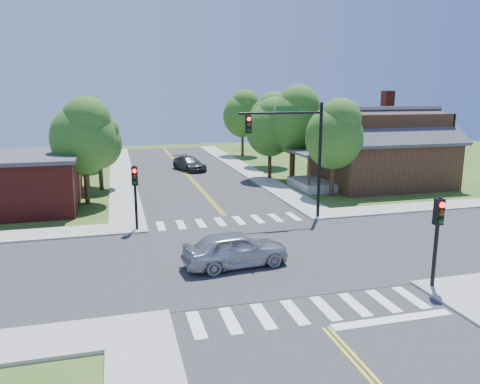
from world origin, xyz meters
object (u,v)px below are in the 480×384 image
object	(u,v)px
signal_pole_nw	(135,186)
house_ne	(380,146)
signal_mast_ne	(295,142)
signal_pole_se	(438,226)
car_silver	(235,250)
car_dgrey	(189,164)

from	to	relation	value
signal_pole_nw	house_ne	xyz separation A→B (m)	(20.71, 8.66, 0.67)
signal_mast_ne	signal_pole_se	size ratio (longest dim) A/B	1.89
signal_pole_se	signal_pole_nw	world-z (taller)	same
signal_pole_se	car_silver	size ratio (longest dim) A/B	0.77
signal_pole_se	car_silver	distance (m)	8.59
car_silver	car_dgrey	world-z (taller)	car_silver
signal_mast_ne	house_ne	world-z (taller)	signal_mast_ne
signal_pole_nw	car_silver	distance (m)	8.12
house_ne	car_silver	world-z (taller)	house_ne
signal_pole_se	house_ne	bearing A→B (deg)	64.42
car_dgrey	signal_pole_nw	bearing A→B (deg)	-125.13
signal_pole_nw	car_silver	world-z (taller)	signal_pole_nw
house_ne	signal_pole_se	bearing A→B (deg)	-115.58
signal_pole_nw	car_dgrey	size ratio (longest dim) A/B	0.74
signal_mast_ne	signal_pole_se	distance (m)	11.55
signal_mast_ne	house_ne	distance (m)	14.23
signal_pole_se	car_dgrey	xyz separation A→B (m)	(-5.05, 31.19, -1.97)
signal_mast_ne	signal_pole_nw	distance (m)	9.76
signal_pole_se	signal_mast_ne	bearing A→B (deg)	98.56
house_ne	car_silver	size ratio (longest dim) A/B	2.63
signal_mast_ne	signal_pole_se	xyz separation A→B (m)	(1.69, -11.21, -2.19)
house_ne	car_dgrey	size ratio (longest dim) A/B	2.53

